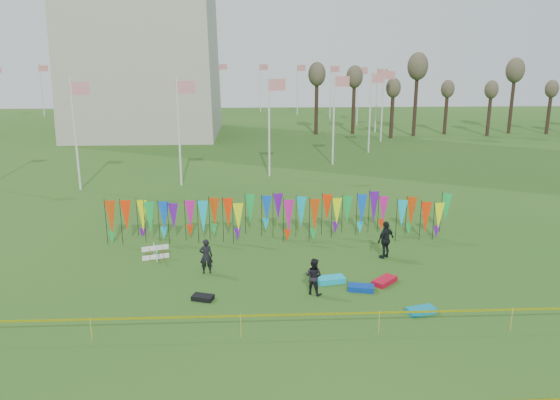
{
  "coord_description": "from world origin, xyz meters",
  "views": [
    {
      "loc": [
        -1.3,
        -19.51,
        9.8
      ],
      "look_at": [
        -0.03,
        6.0,
        2.83
      ],
      "focal_mm": 35.0,
      "sensor_mm": 36.0,
      "label": 1
    }
  ],
  "objects_px": {
    "box_kite": "(155,252)",
    "person_mid": "(314,276)",
    "kite_bag_red": "(385,281)",
    "person_left": "(206,256)",
    "kite_bag_turquoise": "(331,280)",
    "kite_bag_teal": "(421,310)",
    "kite_bag_black": "(203,298)",
    "person_right": "(386,240)",
    "kite_bag_blue": "(361,288)"
  },
  "relations": [
    {
      "from": "box_kite",
      "to": "person_mid",
      "type": "xyz_separation_m",
      "value": [
        7.25,
        -4.25,
        0.42
      ]
    },
    {
      "from": "person_right",
      "to": "kite_bag_black",
      "type": "relative_size",
      "value": 2.2
    },
    {
      "from": "kite_bag_blue",
      "to": "kite_bag_teal",
      "type": "xyz_separation_m",
      "value": [
        1.93,
        -2.18,
        -0.01
      ]
    },
    {
      "from": "kite_bag_red",
      "to": "kite_bag_black",
      "type": "bearing_deg",
      "value": -170.93
    },
    {
      "from": "box_kite",
      "to": "kite_bag_black",
      "type": "relative_size",
      "value": 0.86
    },
    {
      "from": "kite_bag_turquoise",
      "to": "kite_bag_black",
      "type": "bearing_deg",
      "value": -164.88
    },
    {
      "from": "box_kite",
      "to": "kite_bag_teal",
      "type": "relative_size",
      "value": 0.65
    },
    {
      "from": "box_kite",
      "to": "kite_bag_black",
      "type": "bearing_deg",
      "value": -59.84
    },
    {
      "from": "kite_bag_red",
      "to": "person_mid",
      "type": "bearing_deg",
      "value": -164.61
    },
    {
      "from": "person_mid",
      "to": "kite_bag_red",
      "type": "height_order",
      "value": "person_mid"
    },
    {
      "from": "person_right",
      "to": "kite_bag_turquoise",
      "type": "xyz_separation_m",
      "value": [
        -3.07,
        -2.81,
        -0.81
      ]
    },
    {
      "from": "person_left",
      "to": "kite_bag_red",
      "type": "relative_size",
      "value": 1.33
    },
    {
      "from": "person_right",
      "to": "kite_bag_black",
      "type": "bearing_deg",
      "value": -10.17
    },
    {
      "from": "kite_bag_teal",
      "to": "box_kite",
      "type": "bearing_deg",
      "value": 151.08
    },
    {
      "from": "person_left",
      "to": "kite_bag_teal",
      "type": "distance_m",
      "value": 9.71
    },
    {
      "from": "person_mid",
      "to": "kite_bag_turquoise",
      "type": "bearing_deg",
      "value": -96.93
    },
    {
      "from": "person_mid",
      "to": "kite_bag_turquoise",
      "type": "height_order",
      "value": "person_mid"
    },
    {
      "from": "box_kite",
      "to": "kite_bag_teal",
      "type": "xyz_separation_m",
      "value": [
        11.24,
        -6.21,
        -0.26
      ]
    },
    {
      "from": "person_mid",
      "to": "kite_bag_teal",
      "type": "xyz_separation_m",
      "value": [
        3.99,
        -1.96,
        -0.68
      ]
    },
    {
      "from": "person_mid",
      "to": "kite_bag_teal",
      "type": "height_order",
      "value": "person_mid"
    },
    {
      "from": "person_left",
      "to": "kite_bag_turquoise",
      "type": "distance_m",
      "value": 5.74
    },
    {
      "from": "kite_bag_turquoise",
      "to": "kite_bag_teal",
      "type": "xyz_separation_m",
      "value": [
        3.09,
        -3.08,
        -0.01
      ]
    },
    {
      "from": "kite_bag_turquoise",
      "to": "kite_bag_black",
      "type": "relative_size",
      "value": 1.43
    },
    {
      "from": "kite_bag_turquoise",
      "to": "kite_bag_teal",
      "type": "height_order",
      "value": "kite_bag_turquoise"
    },
    {
      "from": "person_right",
      "to": "kite_bag_teal",
      "type": "bearing_deg",
      "value": 53.38
    },
    {
      "from": "person_right",
      "to": "kite_bag_red",
      "type": "bearing_deg",
      "value": 39.6
    },
    {
      "from": "person_left",
      "to": "kite_bag_teal",
      "type": "xyz_separation_m",
      "value": [
        8.63,
        -4.4,
        -0.71
      ]
    },
    {
      "from": "box_kite",
      "to": "person_mid",
      "type": "height_order",
      "value": "person_mid"
    },
    {
      "from": "kite_bag_blue",
      "to": "person_mid",
      "type": "bearing_deg",
      "value": -173.8
    },
    {
      "from": "person_right",
      "to": "kite_bag_red",
      "type": "distance_m",
      "value": 3.24
    },
    {
      "from": "person_left",
      "to": "kite_bag_turquoise",
      "type": "relative_size",
      "value": 1.35
    },
    {
      "from": "kite_bag_red",
      "to": "kite_bag_black",
      "type": "relative_size",
      "value": 1.45
    },
    {
      "from": "person_mid",
      "to": "box_kite",
      "type": "bearing_deg",
      "value": 1.32
    },
    {
      "from": "person_mid",
      "to": "person_right",
      "type": "distance_m",
      "value": 5.59
    },
    {
      "from": "person_left",
      "to": "kite_bag_blue",
      "type": "bearing_deg",
      "value": 156.02
    },
    {
      "from": "person_left",
      "to": "kite_bag_teal",
      "type": "bearing_deg",
      "value": 147.35
    },
    {
      "from": "box_kite",
      "to": "person_left",
      "type": "distance_m",
      "value": 3.21
    },
    {
      "from": "box_kite",
      "to": "person_mid",
      "type": "distance_m",
      "value": 8.42
    },
    {
      "from": "kite_bag_black",
      "to": "person_right",
      "type": "bearing_deg",
      "value": 26.7
    },
    {
      "from": "kite_bag_teal",
      "to": "kite_bag_red",
      "type": "bearing_deg",
      "value": 104.93
    },
    {
      "from": "person_mid",
      "to": "person_right",
      "type": "bearing_deg",
      "value": -103.47
    },
    {
      "from": "person_mid",
      "to": "kite_bag_red",
      "type": "relative_size",
      "value": 1.27
    },
    {
      "from": "person_left",
      "to": "person_mid",
      "type": "height_order",
      "value": "person_left"
    },
    {
      "from": "box_kite",
      "to": "kite_bag_blue",
      "type": "height_order",
      "value": "box_kite"
    },
    {
      "from": "kite_bag_turquoise",
      "to": "kite_bag_blue",
      "type": "bearing_deg",
      "value": -37.75
    },
    {
      "from": "person_left",
      "to": "kite_bag_blue",
      "type": "xyz_separation_m",
      "value": [
        6.7,
        -2.22,
        -0.7
      ]
    },
    {
      "from": "box_kite",
      "to": "kite_bag_red",
      "type": "relative_size",
      "value": 0.59
    },
    {
      "from": "kite_bag_blue",
      "to": "kite_bag_black",
      "type": "height_order",
      "value": "kite_bag_blue"
    },
    {
      "from": "kite_bag_turquoise",
      "to": "kite_bag_teal",
      "type": "bearing_deg",
      "value": -44.87
    },
    {
      "from": "person_mid",
      "to": "kite_bag_red",
      "type": "bearing_deg",
      "value": -132.89
    }
  ]
}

